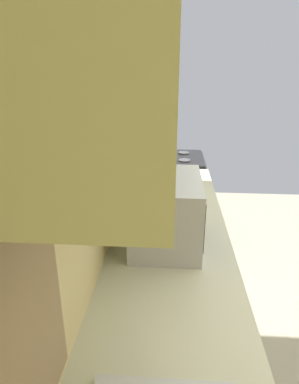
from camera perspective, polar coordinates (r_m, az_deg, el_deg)
name	(u,v)px	position (r m, az deg, el deg)	size (l,w,h in m)	color
wall_back	(102,160)	(1.71, -8.24, 5.54)	(3.84, 0.12, 2.63)	#DDC67F
counter_run	(167,347)	(1.81, 2.97, -25.12)	(2.98, 0.62, 0.93)	beige
upper_cabinets	(132,32)	(1.26, -2.96, 25.79)	(1.85, 0.30, 0.59)	beige
window_back_wall	(10,328)	(0.71, -22.85, -20.80)	(0.45, 0.02, 0.64)	#997A4C
oven_range	(171,202)	(3.30, 3.77, -1.79)	(0.61, 0.61, 1.11)	black
microwave	(167,211)	(1.63, 2.95, -3.27)	(0.48, 0.34, 0.34)	#B7BABF
bowl	(177,196)	(2.17, 4.73, -0.67)	(0.12, 0.12, 0.06)	silver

